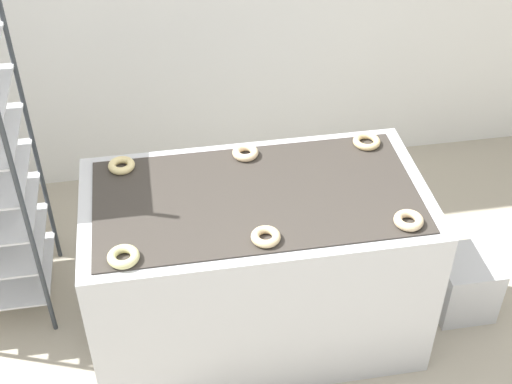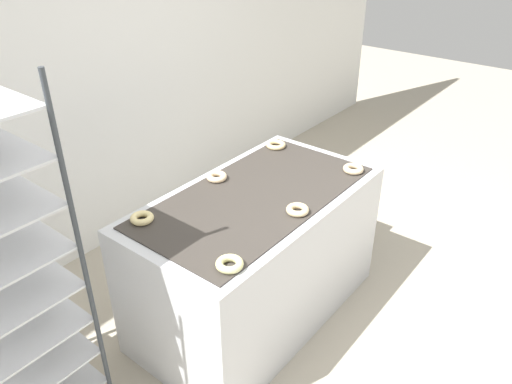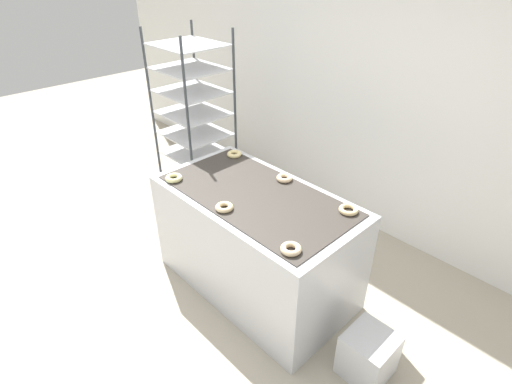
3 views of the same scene
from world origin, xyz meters
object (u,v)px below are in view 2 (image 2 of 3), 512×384
at_px(donut_far_center, 217,176).
at_px(donut_far_right, 276,145).
at_px(donut_near_right, 353,169).
at_px(donut_far_left, 142,218).
at_px(donut_near_left, 230,264).
at_px(donut_near_center, 297,210).
at_px(fryer_machine, 256,257).
at_px(glaze_bin, 346,220).

distance_m(donut_far_center, donut_far_right, 0.60).
distance_m(donut_near_right, donut_far_left, 1.34).
bearing_deg(donut_near_left, donut_near_right, 0.93).
relative_size(donut_near_center, donut_near_right, 0.98).
bearing_deg(fryer_machine, donut_far_right, 26.62).
bearing_deg(donut_near_right, donut_far_center, 135.23).
height_order(glaze_bin, donut_near_center, donut_near_center).
xyz_separation_m(donut_far_center, donut_far_right, (0.60, -0.00, -0.00)).
relative_size(glaze_bin, donut_near_center, 2.70).
xyz_separation_m(donut_near_right, donut_far_center, (-0.61, 0.60, 0.00)).
distance_m(glaze_bin, donut_far_center, 1.37).
distance_m(glaze_bin, donut_near_left, 1.88).
distance_m(fryer_machine, donut_far_right, 0.82).
distance_m(fryer_machine, glaze_bin, 1.14).
distance_m(donut_near_right, donut_far_center, 0.86).
bearing_deg(donut_far_right, donut_near_right, -89.22).
relative_size(glaze_bin, donut_far_right, 2.52).
distance_m(donut_near_center, donut_near_right, 0.62).
height_order(donut_near_left, donut_far_left, donut_near_left).
distance_m(fryer_machine, donut_near_center, 0.55).
bearing_deg(donut_near_left, donut_near_center, 2.05).
xyz_separation_m(glaze_bin, donut_near_left, (-1.70, -0.27, 0.74)).
xyz_separation_m(fryer_machine, donut_near_left, (-0.60, -0.32, 0.46)).
distance_m(donut_far_left, donut_far_right, 1.19).
relative_size(donut_near_center, donut_far_right, 0.93).
height_order(donut_near_center, donut_far_right, donut_near_center).
height_order(donut_near_left, donut_far_center, same).
distance_m(donut_near_right, donut_far_right, 0.60).
xyz_separation_m(fryer_machine, donut_far_left, (-0.59, 0.30, 0.46)).
distance_m(fryer_machine, donut_near_right, 0.82).
distance_m(donut_near_center, donut_far_center, 0.60).
height_order(donut_near_right, donut_far_left, same).
xyz_separation_m(donut_near_center, donut_far_right, (0.61, 0.60, -0.00)).
xyz_separation_m(fryer_machine, glaze_bin, (1.11, -0.04, -0.27)).
bearing_deg(glaze_bin, donut_far_center, 162.33).
height_order(glaze_bin, donut_far_center, donut_far_center).
relative_size(donut_far_center, donut_far_right, 0.94).
height_order(donut_far_center, donut_far_right, donut_far_center).
xyz_separation_m(donut_near_right, donut_far_right, (-0.01, 0.60, -0.00)).
height_order(fryer_machine, glaze_bin, fryer_machine).
relative_size(fryer_machine, donut_near_center, 12.56).
height_order(donut_near_right, donut_far_right, donut_near_right).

